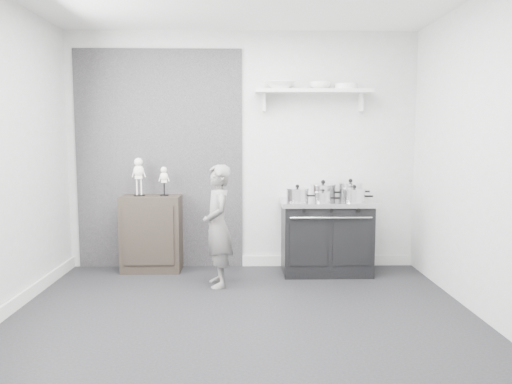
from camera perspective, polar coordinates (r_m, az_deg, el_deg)
ground at (r=4.24m, az=-1.66°, el=-14.54°), size 4.00×4.00×0.00m
room_shell at (r=4.12m, az=-2.97°, el=8.11°), size 4.02×3.62×2.71m
wall_shelf at (r=5.72m, az=6.59°, el=11.26°), size 1.30×0.26×0.24m
stove at (r=5.62m, az=8.00°, el=-5.05°), size 1.01×0.63×0.81m
side_cabinet at (r=5.77m, az=-11.82°, el=-4.64°), size 0.66×0.38×0.86m
child at (r=5.05m, az=-4.39°, el=-3.90°), size 0.38×0.50×1.24m
pot_front_left at (r=5.40m, az=4.75°, el=-0.33°), size 0.33×0.25×0.19m
pot_back_left at (r=5.68m, az=7.67°, el=0.06°), size 0.37×0.29×0.22m
pot_back_right at (r=5.73m, az=10.73°, el=0.14°), size 0.35×0.27×0.23m
pot_front_right at (r=5.43m, az=11.16°, el=-0.39°), size 0.32×0.23×0.19m
pot_front_center at (r=5.37m, az=7.65°, el=-0.59°), size 0.27×0.18×0.14m
skeleton_full at (r=5.71m, az=-13.25°, el=2.03°), size 0.14×0.09×0.49m
skeleton_torso at (r=5.67m, az=-10.47°, el=1.46°), size 0.10×0.07×0.37m
bowl_large at (r=5.68m, az=2.76°, el=12.05°), size 0.33×0.33×0.08m
bowl_small at (r=5.73m, az=7.37°, el=11.94°), size 0.25×0.25×0.08m
plate_stack at (r=5.77m, az=10.22°, el=11.76°), size 0.26×0.26×0.06m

